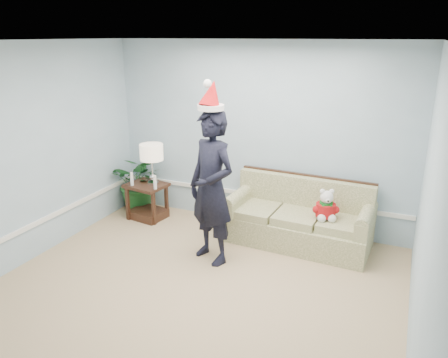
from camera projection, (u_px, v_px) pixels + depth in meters
room_shell at (170, 190)px, 4.15m from camera, size 4.54×5.04×2.74m
wainscot_trim at (141, 214)px, 5.91m from camera, size 4.49×4.99×0.06m
sofa at (299, 221)px, 6.00m from camera, size 1.95×0.91×0.90m
side_table at (147, 205)px, 6.84m from camera, size 0.65×0.57×0.56m
table_lamp at (152, 154)px, 6.58m from camera, size 0.35×0.35×0.63m
candle_pair at (143, 181)px, 6.56m from camera, size 0.47×0.05×0.21m
houseplant at (139, 182)px, 7.12m from camera, size 0.94×0.84×0.93m
man at (212, 188)px, 5.34m from camera, size 0.83×0.71×1.94m
santa_hat at (211, 96)px, 5.01m from camera, size 0.39×0.42×0.37m
teddy_bear at (326, 208)px, 5.64m from camera, size 0.33×0.33×0.42m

